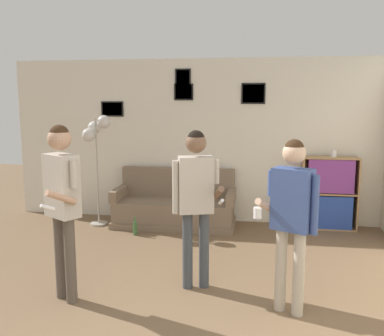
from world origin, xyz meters
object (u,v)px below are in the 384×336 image
Objects in this scene: couch at (175,207)px; bottle_on_floor at (135,228)px; person_watcher_holding_cup at (292,208)px; bookshelf at (329,193)px; drinking_cup at (334,154)px; floor_lamp at (96,137)px; person_player_foreground_left at (62,193)px; person_player_foreground_center at (196,192)px.

couch is 6.87× the size of bottle_on_floor.
person_watcher_holding_cup is at bearing -58.39° from couch.
bottle_on_floor is at bearing -164.29° from bookshelf.
person_watcher_holding_cup reaches higher than drinking_cup.
floor_lamp reaches higher than drinking_cup.
bookshelf is 4.04× the size of bottle_on_floor.
couch is at bearing -175.52° from drinking_cup.
person_player_foreground_left is (-0.57, -2.80, 0.82)m from couch.
couch is at bearing 8.60° from floor_lamp.
person_player_foreground_center is 15.65× the size of drinking_cup.
floor_lamp is 6.29× the size of bottle_on_floor.
bottle_on_floor is at bearing 87.91° from person_player_foreground_left.
bookshelf is at bearing 54.89° from person_player_foreground_center.
couch is 17.82× the size of drinking_cup.
bookshelf is (2.45, 0.19, 0.28)m from couch.
drinking_cup is (2.97, 0.83, 1.09)m from bottle_on_floor.
floor_lamp is 1.59m from bottle_on_floor.
floor_lamp is at bearing 132.58° from person_player_foreground_center.
drinking_cup reaches higher than bookshelf.
person_player_foreground_center is at bearing 21.63° from person_player_foreground_left.
person_watcher_holding_cup reaches higher than bookshelf.
person_player_foreground_left is 2.23m from person_watcher_holding_cup.
bookshelf reaches higher than couch.
bookshelf is 0.64× the size of floor_lamp.
drinking_cup is at bearing 44.44° from person_player_foreground_left.
bookshelf is at bearing 44.77° from person_player_foreground_left.
person_player_foreground_left is 4.27m from drinking_cup.
couch is at bearing 52.35° from bottle_on_floor.
floor_lamp is (-3.69, -0.38, 0.86)m from bookshelf.
floor_lamp is at bearing 139.10° from person_watcher_holding_cup.
couch is 1.09× the size of person_player_foreground_left.
drinking_cup is at bearing 1.25° from bookshelf.
person_player_foreground_center is 3.07m from drinking_cup.
bottle_on_floor is (-2.15, 2.07, -0.92)m from person_watcher_holding_cup.
person_player_foreground_center reaches higher than person_watcher_holding_cup.
couch is 2.52m from person_player_foreground_center.
floor_lamp reaches higher than couch.
bookshelf is at bearing 4.53° from couch.
bottle_on_floor is (0.08, 2.17, -1.01)m from person_player_foreground_left.
couch is 1.09× the size of floor_lamp.
person_player_foreground_center is 1.03× the size of person_watcher_holding_cup.
person_player_foreground_left is (0.67, -2.61, -0.32)m from floor_lamp.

